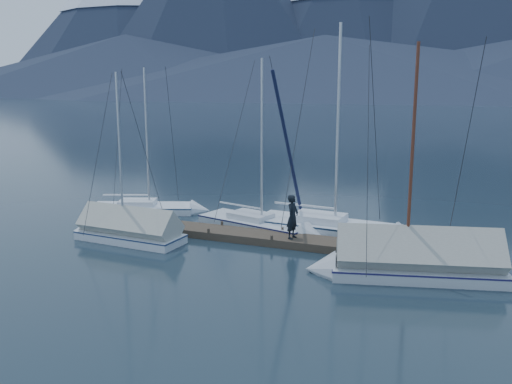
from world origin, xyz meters
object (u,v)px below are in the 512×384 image
sailboat_open_mid (270,227)px  sailboat_open_right (346,231)px  sailboat_open_left (158,210)px  sailboat_covered_near (402,264)px  sailboat_covered_far (122,231)px  person (293,217)px

sailboat_open_mid → sailboat_open_right: bearing=10.4°
sailboat_open_left → sailboat_open_right: size_ratio=0.81×
sailboat_covered_near → sailboat_covered_far: (-12.16, 0.10, -0.06)m
sailboat_open_left → sailboat_open_right: sailboat_open_right is taller
sailboat_open_mid → sailboat_covered_far: 6.81m
sailboat_open_left → sailboat_covered_near: 14.55m
sailboat_open_right → sailboat_covered_far: sailboat_open_right is taller
sailboat_open_mid → sailboat_open_right: sailboat_open_right is taller
sailboat_open_left → person: 9.36m
sailboat_covered_near → sailboat_covered_far: bearing=179.5°
person → sailboat_covered_far: bearing=112.9°
sailboat_open_left → person: sailboat_open_left is taller
sailboat_open_right → sailboat_covered_near: size_ratio=1.14×
sailboat_covered_far → person: bearing=15.1°
sailboat_covered_far → sailboat_open_left: bearing=105.0°
sailboat_open_mid → sailboat_covered_near: sailboat_covered_near is taller
person → sailboat_open_mid: bearing=49.9°
sailboat_open_mid → sailboat_open_right: (3.54, 0.65, 0.03)m
sailboat_covered_far → sailboat_open_mid: bearing=35.2°
sailboat_covered_near → sailboat_open_right: bearing=123.1°
sailboat_open_right → sailboat_open_left: bearing=176.6°
sailboat_covered_far → sailboat_covered_near: bearing=-0.5°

